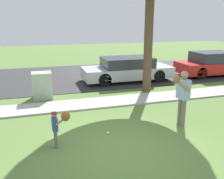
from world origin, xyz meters
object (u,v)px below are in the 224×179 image
Objects in this scene: person_child at (58,123)px; parked_sedan_silver at (127,69)px; parked_hatchback_red at (212,64)px; utility_cabinet at (42,85)px; baseball at (108,133)px; person_adult at (182,93)px.

parked_sedan_silver is at bearing 51.94° from person_child.
parked_sedan_silver is 5.16m from parked_hatchback_red.
utility_cabinet is at bearing 88.68° from person_child.
baseball is at bearing 65.18° from parked_sedan_silver.
parked_sedan_silver is at bearing -0.94° from parked_hatchback_red.
person_adult is at bearing -45.91° from utility_cabinet.
person_child is at bearing -164.12° from baseball.
parked_sedan_silver is at bearing 23.09° from utility_cabinet.
person_child is 11.05m from parked_hatchback_red.
person_child is at bearing 56.77° from parked_sedan_silver.
utility_cabinet is at bearing -50.74° from person_adult.
person_adult is 2.47m from baseball.
person_child is 7.40m from parked_sedan_silver.
person_adult reaches higher than utility_cabinet.
parked_hatchback_red is at bearing -138.85° from person_adult.
parked_sedan_silver is (2.68, 5.80, 0.58)m from baseball.
baseball is 0.02× the size of parked_hatchback_red.
utility_cabinet is 4.70m from parked_sedan_silver.
person_child is 13.37× the size of baseball.
parked_sedan_silver is at bearing -99.02° from person_adult.
baseball is at bearing -6.37° from person_adult.
parked_sedan_silver reaches higher than baseball.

